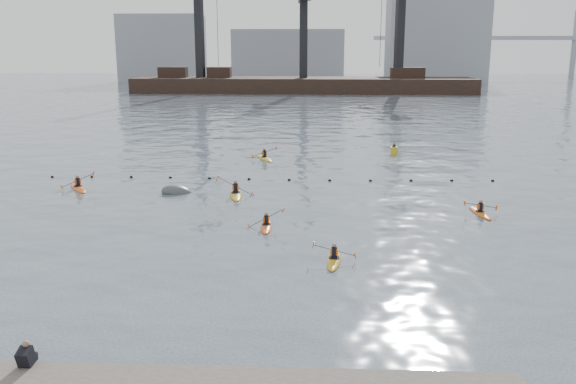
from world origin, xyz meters
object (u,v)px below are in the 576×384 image
Objects in this scene: kayaker_2 at (78,187)px; kayaker_5 at (264,158)px; kayaker_1 at (334,259)px; nav_buoy at (394,150)px; kayaker_4 at (480,212)px; kayaker_0 at (266,225)px; kayaker_3 at (236,194)px; mooring_buoy at (177,193)px.

kayaker_2 is 17.03m from kayaker_5.
nav_buoy is at bearing 83.01° from kayaker_1.
kayaker_4 is (26.34, -5.30, -0.01)m from kayaker_2.
kayaker_1 is at bearing -59.12° from kayaker_0.
kayaker_3 is at bearing 121.81° from kayaker_1.
kayaker_0 is 0.87× the size of kayaker_5.
kayaker_1 is at bearing 36.35° from kayaker_4.
kayaker_3 reaches higher than nav_buoy.
kayaker_3 is (11.24, -1.41, 0.01)m from kayaker_2.
nav_buoy is at bearing -90.24° from kayaker_4.
mooring_buoy is (-4.85, -12.95, -0.11)m from kayaker_5.
kayaker_5 is (12.02, 12.07, 0.00)m from kayaker_2.
kayaker_2 is 28.12m from nav_buoy.
kayaker_3 is 3.18× the size of nav_buoy.
kayaker_4 is (12.46, 3.27, 0.00)m from kayaker_0.
kayaker_1 is 22.29m from kayaker_2.
mooring_buoy is at bearing -133.98° from kayaker_5.
kayaker_1 reaches higher than kayaker_4.
kayaker_0 is at bearing -112.57° from nav_buoy.
kayaker_0 is 20.72m from kayaker_5.
kayaker_2 is at bearing 146.82° from kayaker_1.
kayaker_1 is 2.61× the size of nav_buoy.
nav_buoy is (11.70, 3.02, 0.25)m from kayaker_5.
kayaker_2 is at bearing -18.94° from kayaker_4.
kayaker_0 is at bearing -65.33° from kayaker_2.
kayaker_0 is 25.63m from nav_buoy.
kayaker_1 is 26.47m from kayaker_5.
kayaker_3 is 20.69m from nav_buoy.
kayaker_5 is at bearing -165.51° from nav_buoy.
kayaker_1 is (3.58, -5.27, 0.00)m from kayaker_0.
nav_buoy is (16.55, 15.98, 0.36)m from mooring_buoy.
kayaker_4 is at bearing 11.39° from kayaker_0.
kayaker_0 is at bearing -108.28° from kayaker_5.
kayaker_3 is at bearing -127.11° from nav_buoy.
kayaker_1 reaches higher than mooring_buoy.
kayaker_5 is 12.09m from nav_buoy.
kayaker_3 is 13.50m from kayaker_5.
kayaker_5 is 13.83m from mooring_buoy.
kayaker_0 is 16.32m from kayaker_2.
kayaker_2 is at bearing 144.97° from kayaker_0.
nav_buoy reaches higher than kayaker_1.
kayaker_2 is at bearing -158.34° from kayaker_5.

